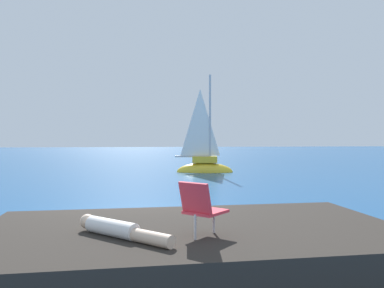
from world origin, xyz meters
TOP-DOWN VIEW (x-y plane):
  - ground_plane at (0.00, 0.00)m, footprint 160.00×160.00m
  - shore_ledge at (0.94, -3.33)m, footprint 6.72×3.77m
  - boulder_seaward at (-1.23, -1.49)m, footprint 1.80×1.62m
  - boulder_inland at (1.15, -1.41)m, footprint 1.16×0.96m
  - sailboat_near at (3.88, 13.89)m, footprint 3.64×1.70m
  - person_sunbather at (-0.19, -3.86)m, footprint 1.37×1.31m
  - beach_chair at (0.97, -4.01)m, footprint 0.76×0.76m

SIDE VIEW (x-z plane):
  - ground_plane at x=0.00m, z-range 0.00..0.00m
  - boulder_seaward at x=-1.23m, z-range -0.59..0.59m
  - boulder_inland at x=1.15m, z-range -0.36..0.36m
  - sailboat_near at x=3.88m, z-range -2.95..3.67m
  - shore_ledge at x=0.94m, z-range 0.00..0.72m
  - person_sunbather at x=-0.19m, z-range 0.71..0.96m
  - beach_chair at x=0.97m, z-range 0.76..1.56m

